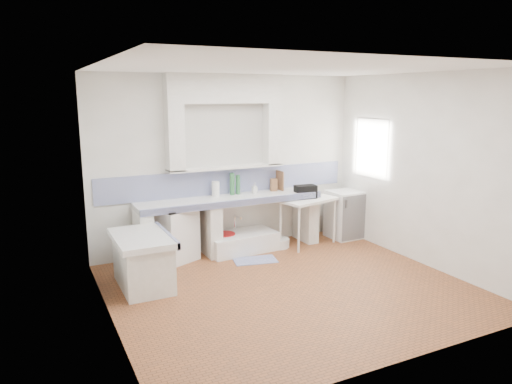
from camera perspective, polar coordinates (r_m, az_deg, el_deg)
name	(u,v)px	position (r m, az deg, el deg)	size (l,w,h in m)	color
floor	(290,288)	(6.40, 4.04, -11.34)	(4.50, 4.50, 0.00)	brown
ceiling	(293,68)	(5.90, 4.44, 14.58)	(4.50, 4.50, 0.00)	white
wall_back	(229,163)	(7.76, -3.27, 3.50)	(4.50, 4.50, 0.00)	white
wall_front	(406,220)	(4.43, 17.45, -3.19)	(4.50, 4.50, 0.00)	white
wall_left	(106,200)	(5.24, -17.50, -0.94)	(4.50, 4.50, 0.00)	white
wall_right	(425,171)	(7.38, 19.50, 2.43)	(4.50, 4.50, 0.00)	white
alcove_mass	(225,89)	(7.53, -3.71, 12.22)	(1.90, 0.25, 0.45)	white
window_frame	(380,148)	(8.34, 14.55, 5.10)	(0.35, 0.86, 1.06)	#3B2312
lace_valance	(374,126)	(8.21, 13.91, 7.70)	(0.01, 0.84, 0.24)	white
counter_slab	(231,199)	(7.54, -3.03, -0.90)	(3.00, 0.60, 0.08)	white
counter_lip	(238,203)	(7.29, -2.16, -1.32)	(3.00, 0.04, 0.10)	navy
counter_pier_left	(144,238)	(7.24, -13.27, -5.41)	(0.20, 0.55, 0.82)	white
counter_pier_mid	(211,230)	(7.53, -5.45, -4.49)	(0.20, 0.55, 0.82)	white
counter_pier_right	(306,217)	(8.29, 5.94, -3.01)	(0.20, 0.55, 0.82)	white
peninsula_top	(142,238)	(6.38, -13.48, -5.39)	(0.70, 1.10, 0.08)	white
peninsula_base	(143,264)	(6.49, -13.33, -8.35)	(0.60, 1.00, 0.62)	white
peninsula_lip	(167,235)	(6.46, -10.62, -5.07)	(0.04, 1.10, 0.10)	navy
backsplash	(229,181)	(7.79, -3.20, 1.30)	(4.27, 0.03, 0.40)	navy
stove	(174,235)	(7.37, -9.74, -5.06)	(0.56, 0.55, 0.80)	white
sink	(241,243)	(7.76, -1.85, -6.07)	(1.13, 0.61, 0.27)	white
side_table	(308,222)	(8.06, 6.21, -3.54)	(0.95, 0.53, 0.04)	white
fridge	(345,214)	(8.55, 10.56, -2.64)	(0.54, 0.54, 0.83)	white
bucket_red	(225,243)	(7.69, -3.75, -6.09)	(0.34, 0.34, 0.31)	#B10E10
bucket_orange	(249,244)	(7.77, -0.84, -6.20)	(0.25, 0.25, 0.23)	#D85121
bucket_blue	(264,240)	(7.92, 0.97, -5.73)	(0.28, 0.28, 0.27)	blue
basin_white	(278,243)	(7.98, 2.66, -6.07)	(0.37, 0.37, 0.14)	white
water_bottle_a	(227,240)	(7.86, -3.46, -5.73)	(0.08, 0.08, 0.30)	silver
water_bottle_b	(242,239)	(7.93, -1.74, -5.62)	(0.08, 0.08, 0.29)	silver
black_bag	(305,192)	(7.96, 5.93, 0.02)	(0.35, 0.20, 0.22)	black
green_bottle_a	(232,184)	(7.67, -2.87, 0.97)	(0.08, 0.08, 0.35)	#2E6C3B
green_bottle_b	(238,185)	(7.72, -2.17, 0.88)	(0.07, 0.07, 0.31)	#2E6C3B
knife_block	(274,185)	(7.98, 2.12, 0.86)	(0.11, 0.08, 0.21)	brown
cutting_board	(280,180)	(8.06, 2.87, 1.39)	(0.02, 0.24, 0.33)	brown
paper_towel	(216,189)	(7.58, -4.85, 0.38)	(0.12, 0.12, 0.24)	white
soap_bottle	(255,188)	(7.78, -0.17, 0.46)	(0.08, 0.08, 0.17)	white
rug	(255,260)	(7.35, -0.11, -8.15)	(0.65, 0.37, 0.01)	navy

